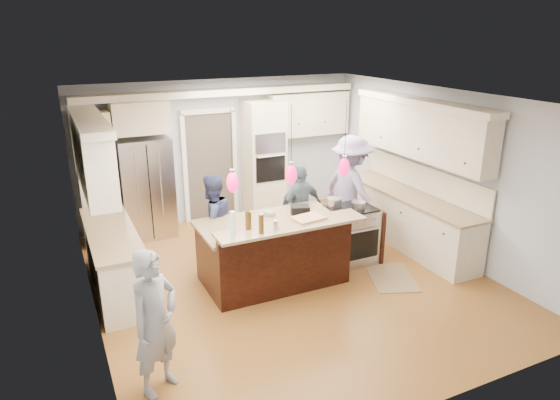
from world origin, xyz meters
The scene contains 23 objects.
ground_plane centered at (0.00, 0.00, 0.00)m, with size 6.00×6.00×0.00m, color #986229.
room_shell centered at (0.00, 0.00, 1.82)m, with size 5.54×6.04×2.72m.
refrigerator centered at (-1.55, 2.64, 0.90)m, with size 0.90×0.70×1.80m, color #B7B7BC.
oven_column centered at (0.75, 2.67, 1.15)m, with size 0.72×0.69×2.30m.
back_upper_cabinets centered at (-0.75, 2.76, 1.67)m, with size 5.30×0.61×2.54m.
right_counter_run centered at (2.44, 0.30, 1.06)m, with size 0.64×3.10×2.51m.
left_cabinets centered at (-2.44, 0.80, 1.06)m, with size 0.64×2.30×2.51m.
kitchen_island centered at (-0.25, 0.07, 0.48)m, with size 2.10×1.46×1.12m.
island_range centered at (1.16, 0.15, 0.46)m, with size 0.82×0.71×0.92m.
pendant_lights centered at (-0.25, -0.51, 1.80)m, with size 1.75×0.15×1.03m.
person_bar_end centered at (-2.30, -1.57, 0.79)m, with size 0.57×0.38×1.58m, color gray.
person_far_left centered at (-0.91, 0.85, 0.76)m, with size 0.74×0.58×1.53m, color navy.
person_far_right centered at (0.61, 0.85, 0.75)m, with size 0.88×0.37×1.51m, color slate.
person_range_side centered at (1.60, 0.87, 0.94)m, with size 1.22×0.70×1.89m, color #8B7FAB.
floor_rug centered at (1.41, -0.63, 0.01)m, with size 0.64×0.94×0.01m, color olive.
water_bottle centered at (-1.07, -0.53, 1.27)m, with size 0.07×0.07×0.31m, color silver.
beer_bottle_a centered at (-0.84, -0.45, 1.25)m, with size 0.06×0.06×0.25m, color #432B0C.
beer_bottle_b centered at (-0.74, -0.65, 1.25)m, with size 0.07×0.07×0.26m, color #432B0C.
beer_bottle_c centered at (-0.81, -0.44, 1.23)m, with size 0.06×0.06×0.22m, color #432B0C.
drink_can centered at (-0.51, -0.60, 1.18)m, with size 0.07×0.07×0.13m, color #B7B7BC.
cutting_board centered at (0.04, -0.47, 1.14)m, with size 0.42×0.30×0.03m, color tan.
pot_large centered at (0.93, 0.31, 0.99)m, with size 0.23×0.23×0.13m, color #B7B7BC.
pot_small centered at (1.22, 0.08, 0.97)m, with size 0.21×0.21×0.11m, color #B7B7BC.
Camera 1 is at (-3.02, -6.02, 3.58)m, focal length 32.00 mm.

